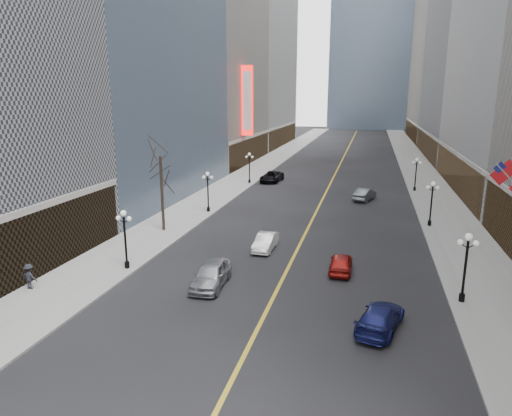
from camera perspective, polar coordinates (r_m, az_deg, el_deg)
The scene contains 23 objects.
sidewalk_east at distance 70.81m, azimuth 20.70°, elevation 2.54°, with size 6.00×230.00×0.15m, color gray.
sidewalk_west at distance 73.01m, azimuth -1.68°, elevation 3.75°, with size 6.00×230.00×0.15m, color gray.
lane_line at distance 80.38m, azimuth 9.98°, elevation 4.44°, with size 0.25×200.00×0.02m, color gold.
bldg_east_c at distance 108.49m, azimuth 28.53°, elevation 18.25°, with size 26.60×40.60×48.80m.
bldg_east_d at distance 151.23m, azimuth 24.80°, elevation 19.60°, with size 26.60×46.60×62.80m.
bldg_west_c at distance 94.00m, azimuth -8.78°, elevation 21.23°, with size 26.60×30.60×50.80m.
bldg_west_d at distance 127.45m, azimuth -2.52°, elevation 24.37°, with size 26.60×38.60×72.80m.
streetlamp_east_1 at distance 31.41m, azimuth 24.78°, elevation -5.97°, with size 1.26×0.44×4.52m.
streetlamp_east_2 at distance 48.58m, azimuth 21.11°, elevation 1.07°, with size 1.26×0.44×4.52m.
streetlamp_east_3 at distance 66.19m, azimuth 19.38°, elevation 4.41°, with size 1.26×0.44×4.52m.
streetlamp_west_1 at distance 35.40m, azimuth -16.08°, elevation -3.05°, with size 1.26×0.44×4.52m.
streetlamp_west_2 at distance 51.25m, azimuth -6.04°, elevation 2.56°, with size 1.26×0.44×4.52m.
streetlamp_west_3 at distance 68.17m, azimuth -0.83°, elevation 5.44°, with size 1.26×0.44×4.52m.
flag_5 at distance 37.83m, azimuth 28.84°, elevation 3.66°, with size 2.87×0.12×2.87m.
theatre_marquee at distance 82.03m, azimuth -1.09°, elevation 13.24°, with size 2.00×0.55×12.00m.
tree_west_far at distance 44.08m, azimuth -11.82°, elevation 4.92°, with size 3.60×3.60×7.92m.
car_nb_near at distance 32.00m, azimuth -5.64°, elevation -8.26°, with size 2.01×5.00×1.70m, color #A3A5AB.
car_nb_mid at distance 39.18m, azimuth 1.19°, elevation -4.24°, with size 1.47×4.21×1.39m, color silver.
car_nb_far at distance 70.19m, azimuth 1.99°, elevation 3.94°, with size 2.66×5.77×1.60m, color black.
car_sb_near at distance 27.31m, azimuth 15.26°, elevation -13.09°, with size 1.99×4.88×1.42m, color #161A53.
car_sb_mid at distance 34.96m, azimuth 10.57°, elevation -6.76°, with size 1.64×4.09×1.39m, color maroon.
car_sb_far at distance 59.19m, azimuth 13.43°, elevation 1.68°, with size 1.63×4.68×1.54m, color #4C5254.
ped_west_walk at distance 34.63m, azimuth -26.48°, elevation -7.66°, with size 1.14×0.47×1.76m, color black.
Camera 1 is at (5.65, 0.86, 12.86)m, focal length 32.00 mm.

